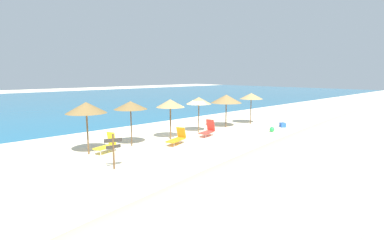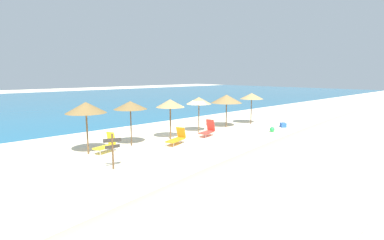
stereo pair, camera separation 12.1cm
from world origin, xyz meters
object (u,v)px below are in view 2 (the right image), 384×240
at_px(beach_ball, 272,129).
at_px(lounge_chair_0, 208,130).
at_px(beach_umbrella_3, 199,101).
at_px(lounge_chair_1, 177,138).
at_px(lounge_chair_2, 107,144).
at_px(beach_umbrella_2, 170,103).
at_px(cooler_box, 283,125).
at_px(beach_umbrella_1, 130,105).
at_px(beach_umbrella_0, 86,108).
at_px(wooden_signpost, 113,148).
at_px(beach_umbrella_4, 227,99).
at_px(beach_umbrella_5, 252,96).

bearing_deg(beach_ball, lounge_chair_0, 153.52).
xyz_separation_m(beach_umbrella_3, lounge_chair_1, (-3.73, -1.74, -2.06)).
bearing_deg(lounge_chair_2, beach_umbrella_2, -103.90).
bearing_deg(beach_ball, beach_umbrella_2, 155.02).
relative_size(beach_umbrella_3, cooler_box, 5.18).
height_order(lounge_chair_0, lounge_chair_1, lounge_chair_0).
height_order(beach_umbrella_1, beach_umbrella_2, beach_umbrella_1).
distance_m(beach_umbrella_2, beach_umbrella_3, 3.12).
height_order(beach_umbrella_0, lounge_chair_2, beach_umbrella_0).
xyz_separation_m(lounge_chair_0, wooden_signpost, (-8.80, -2.09, 0.56)).
bearing_deg(beach_umbrella_3, beach_umbrella_2, -173.90).
relative_size(beach_umbrella_1, beach_umbrella_4, 1.02).
height_order(lounge_chair_1, beach_ball, lounge_chair_1).
xyz_separation_m(beach_umbrella_1, wooden_signpost, (-3.15, -3.38, -1.54)).
bearing_deg(lounge_chair_0, beach_umbrella_3, -32.35).
bearing_deg(beach_umbrella_1, lounge_chair_2, -168.29).
relative_size(beach_umbrella_2, beach_umbrella_5, 0.99).
height_order(beach_umbrella_1, beach_umbrella_3, beach_umbrella_1).
relative_size(beach_umbrella_1, beach_umbrella_3, 1.03).
distance_m(lounge_chair_1, wooden_signpost, 5.84).
bearing_deg(beach_umbrella_3, lounge_chair_2, -176.39).
distance_m(beach_umbrella_0, beach_ball, 13.98).
height_order(beach_umbrella_2, beach_umbrella_5, beach_umbrella_5).
relative_size(beach_umbrella_5, wooden_signpost, 1.63).
xyz_separation_m(lounge_chair_1, wooden_signpost, (-5.54, -1.75, 0.62)).
xyz_separation_m(beach_umbrella_0, beach_umbrella_2, (5.83, -0.24, -0.15)).
bearing_deg(beach_umbrella_0, beach_ball, -15.59).
bearing_deg(beach_umbrella_0, lounge_chair_2, -24.10).
bearing_deg(lounge_chair_1, beach_umbrella_0, 53.56).
xyz_separation_m(beach_umbrella_2, lounge_chair_2, (-4.91, -0.17, -2.00)).
bearing_deg(beach_ball, beach_umbrella_4, 105.12).
relative_size(beach_umbrella_4, cooler_box, 5.24).
xyz_separation_m(beach_umbrella_5, wooden_signpost, (-15.44, -3.01, -1.50)).
xyz_separation_m(wooden_signpost, cooler_box, (16.05, 0.15, -0.84)).
distance_m(beach_umbrella_5, beach_ball, 4.45).
bearing_deg(beach_umbrella_2, beach_umbrella_0, 177.65).
bearing_deg(lounge_chair_0, cooler_box, -118.95).
height_order(beach_umbrella_3, cooler_box, beach_umbrella_3).
bearing_deg(lounge_chair_1, beach_umbrella_2, -42.66).
bearing_deg(wooden_signpost, beach_ball, 17.51).
relative_size(beach_umbrella_0, beach_umbrella_2, 1.06).
xyz_separation_m(beach_umbrella_2, wooden_signpost, (-6.16, -3.16, -1.46)).
bearing_deg(beach_umbrella_2, lounge_chair_2, -177.97).
distance_m(beach_umbrella_3, beach_ball, 6.18).
relative_size(lounge_chair_2, wooden_signpost, 0.81).
height_order(beach_umbrella_1, beach_umbrella_5, beach_umbrella_1).
distance_m(lounge_chair_0, lounge_chair_2, 7.60).
xyz_separation_m(beach_umbrella_0, lounge_chair_0, (8.47, -1.31, -2.17)).
distance_m(beach_umbrella_5, lounge_chair_0, 7.02).
xyz_separation_m(lounge_chair_0, lounge_chair_2, (-7.55, 0.90, 0.02)).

